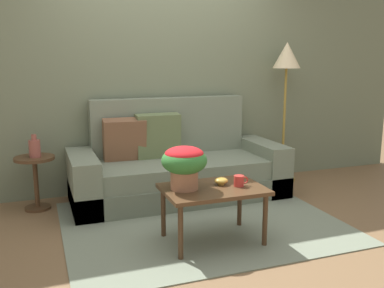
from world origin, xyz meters
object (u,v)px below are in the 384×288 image
floor_lamp (286,68)px  potted_plant (184,162)px  snack_bowl (221,181)px  couch (176,168)px  side_table (35,173)px  table_vase (35,148)px  coffee_mug (239,181)px  coffee_table (213,194)px

floor_lamp → potted_plant: bearing=-142.4°
floor_lamp → potted_plant: size_ratio=4.61×
snack_bowl → potted_plant: bearing=-179.8°
couch → potted_plant: couch is taller
side_table → table_vase: 0.25m
couch → side_table: bearing=176.0°
potted_plant → snack_bowl: bearing=0.2°
snack_bowl → couch: bearing=90.6°
side_table → snack_bowl: 1.90m
coffee_mug → snack_bowl: bearing=145.4°
potted_plant → couch: bearing=75.4°
side_table → snack_bowl: side_table is taller
snack_bowl → coffee_table: bearing=-153.8°
coffee_table → floor_lamp: floor_lamp is taller
snack_bowl → coffee_mug: bearing=-34.6°
side_table → coffee_mug: bearing=-41.1°
floor_lamp → table_vase: (-2.82, -0.09, -0.73)m
potted_plant → table_vase: 1.66m
coffee_table → coffee_mug: (0.21, -0.04, 0.10)m
floor_lamp → side_table: bearing=-178.6°
coffee_table → side_table: 1.86m
side_table → coffee_mug: size_ratio=4.28×
couch → coffee_mug: (0.13, -1.25, 0.19)m
couch → table_vase: bearing=176.6°
couch → coffee_mug: 1.27m
couch → potted_plant: bearing=-104.6°
coffee_table → potted_plant: 0.36m
potted_plant → floor_lamp: bearing=37.6°
coffee_table → snack_bowl: (0.09, 0.04, 0.09)m
couch → potted_plant: 1.26m
floor_lamp → table_vase: floor_lamp is taller
side_table → table_vase: size_ratio=2.39×
coffee_table → snack_bowl: size_ratio=7.17×
coffee_mug → snack_bowl: 0.15m
potted_plant → coffee_table: bearing=-10.6°
coffee_mug → table_vase: 2.03m
floor_lamp → coffee_mug: 2.09m
side_table → floor_lamp: bearing=1.4°
potted_plant → snack_bowl: potted_plant is taller
couch → side_table: 1.41m
floor_lamp → potted_plant: 2.28m
side_table → snack_bowl: size_ratio=4.75×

